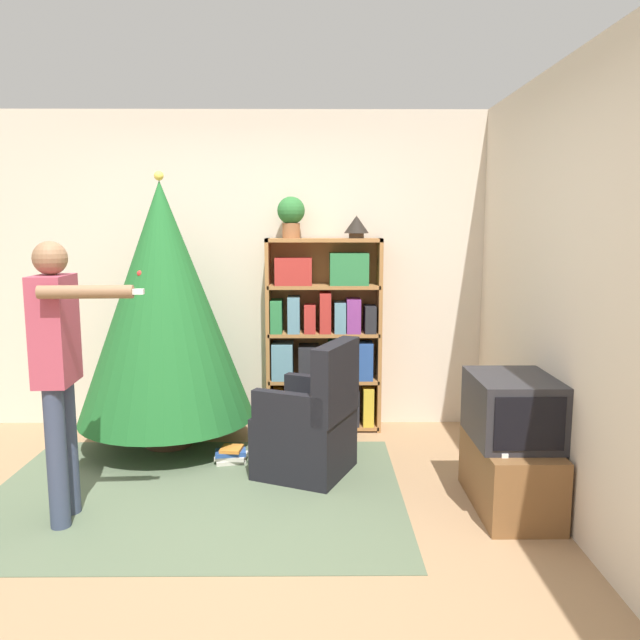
{
  "coord_description": "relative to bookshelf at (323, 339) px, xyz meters",
  "views": [
    {
      "loc": [
        0.52,
        -3.25,
        1.67
      ],
      "look_at": [
        0.55,
        0.87,
        1.05
      ],
      "focal_mm": 35.0,
      "sensor_mm": 36.0,
      "label": 1
    }
  ],
  "objects": [
    {
      "name": "area_rug",
      "position": [
        -0.82,
        -1.29,
        -0.76
      ],
      "size": [
        2.59,
        1.89,
        0.01
      ],
      "color": "#56664C",
      "rests_on": "ground_plane"
    },
    {
      "name": "table_lamp",
      "position": [
        0.27,
        0.01,
        0.92
      ],
      "size": [
        0.2,
        0.2,
        0.18
      ],
      "color": "#473828",
      "rests_on": "bookshelf"
    },
    {
      "name": "tv_stand",
      "position": [
        1.1,
        -1.48,
        -0.55
      ],
      "size": [
        0.42,
        0.8,
        0.42
      ],
      "color": "brown",
      "rests_on": "ground_plane"
    },
    {
      "name": "wall_back",
      "position": [
        -0.59,
        0.21,
        0.54
      ],
      "size": [
        8.0,
        0.1,
        2.6
      ],
      "color": "beige",
      "rests_on": "ground_plane"
    },
    {
      "name": "potted_plant",
      "position": [
        -0.26,
        0.01,
        1.01
      ],
      "size": [
        0.22,
        0.22,
        0.33
      ],
      "color": "#935B38",
      "rests_on": "bookshelf"
    },
    {
      "name": "television",
      "position": [
        1.1,
        -1.49,
        -0.15
      ],
      "size": [
        0.47,
        0.59,
        0.38
      ],
      "color": "#28282D",
      "rests_on": "tv_stand"
    },
    {
      "name": "wall_right",
      "position": [
        1.38,
        -1.76,
        0.54
      ],
      "size": [
        0.1,
        8.0,
        2.6
      ],
      "color": "beige",
      "rests_on": "ground_plane"
    },
    {
      "name": "game_remote",
      "position": [
        0.97,
        -1.72,
        -0.33
      ],
      "size": [
        0.04,
        0.12,
        0.02
      ],
      "color": "white",
      "rests_on": "tv_stand"
    },
    {
      "name": "armchair",
      "position": [
        -0.1,
        -0.96,
        -0.44
      ],
      "size": [
        0.75,
        0.74,
        0.92
      ],
      "rotation": [
        0.0,
        0.0,
        -1.98
      ],
      "color": "black",
      "rests_on": "ground_plane"
    },
    {
      "name": "ground_plane",
      "position": [
        -0.59,
        -1.76,
        -0.76
      ],
      "size": [
        14.0,
        14.0,
        0.0
      ],
      "primitive_type": "plane",
      "color": "#9E7A56"
    },
    {
      "name": "book_pile_near_tree",
      "position": [
        -0.67,
        -0.76,
        -0.71
      ],
      "size": [
        0.24,
        0.18,
        0.11
      ],
      "color": "beige",
      "rests_on": "ground_plane"
    },
    {
      "name": "christmas_tree",
      "position": [
        -1.2,
        -0.39,
        0.35
      ],
      "size": [
        1.32,
        1.32,
        2.07
      ],
      "color": "#4C3323",
      "rests_on": "ground_plane"
    },
    {
      "name": "standing_person",
      "position": [
        -1.49,
        -1.63,
        0.18
      ],
      "size": [
        0.65,
        0.47,
        1.59
      ],
      "rotation": [
        0.0,
        0.0,
        -1.51
      ],
      "color": "#38425B",
      "rests_on": "ground_plane"
    },
    {
      "name": "bookshelf",
      "position": [
        0.0,
        0.0,
        0.0
      ],
      "size": [
        0.93,
        0.27,
        1.58
      ],
      "color": "#A8703D",
      "rests_on": "ground_plane"
    }
  ]
}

